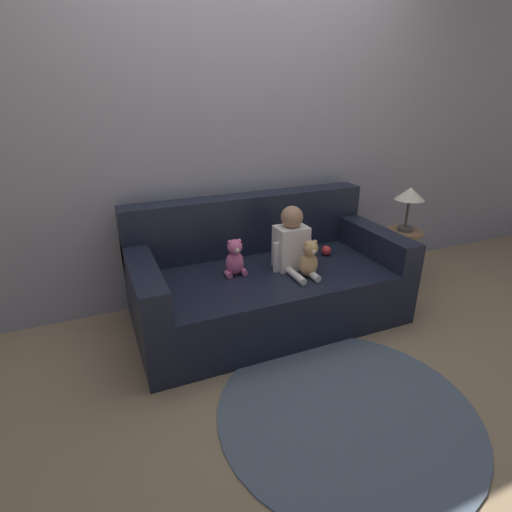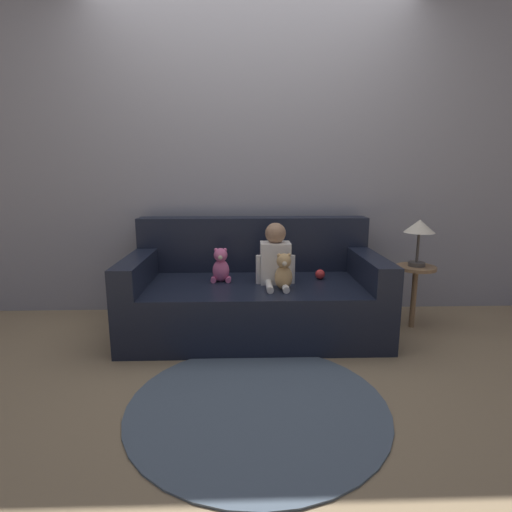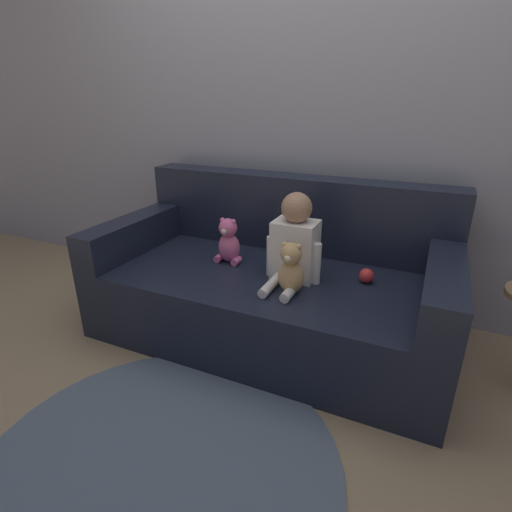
{
  "view_description": "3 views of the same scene",
  "coord_description": "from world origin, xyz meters",
  "views": [
    {
      "loc": [
        -1.04,
        -2.22,
        1.51
      ],
      "look_at": [
        -0.14,
        -0.11,
        0.55
      ],
      "focal_mm": 28.0,
      "sensor_mm": 36.0,
      "label": 1
    },
    {
      "loc": [
        -0.07,
        -2.78,
        1.15
      ],
      "look_at": [
        0.01,
        -0.11,
        0.59
      ],
      "focal_mm": 28.0,
      "sensor_mm": 36.0,
      "label": 2
    },
    {
      "loc": [
        0.73,
        -1.76,
        1.24
      ],
      "look_at": [
        -0.04,
        -0.08,
        0.48
      ],
      "focal_mm": 28.0,
      "sensor_mm": 36.0,
      "label": 3
    }
  ],
  "objects": [
    {
      "name": "ground_plane",
      "position": [
        0.0,
        0.0,
        0.0
      ],
      "size": [
        12.0,
        12.0,
        0.0
      ],
      "primitive_type": "plane",
      "color": "#9E8460"
    },
    {
      "name": "wall_back",
      "position": [
        0.0,
        0.54,
        1.3
      ],
      "size": [
        8.0,
        0.05,
        2.6
      ],
      "color": "#93939E",
      "rests_on": "ground_plane"
    },
    {
      "name": "couch",
      "position": [
        0.0,
        0.06,
        0.28
      ],
      "size": [
        1.81,
        0.91,
        0.81
      ],
      "color": "black",
      "rests_on": "ground_plane"
    },
    {
      "name": "person_baby",
      "position": [
        0.15,
        -0.04,
        0.56
      ],
      "size": [
        0.28,
        0.36,
        0.43
      ],
      "color": "white",
      "rests_on": "couch"
    },
    {
      "name": "teddy_bear_brown",
      "position": [
        0.19,
        -0.2,
        0.51
      ],
      "size": [
        0.12,
        0.11,
        0.25
      ],
      "color": "tan",
      "rests_on": "couch"
    },
    {
      "name": "plush_toy_side",
      "position": [
        -0.24,
        0.01,
        0.5
      ],
      "size": [
        0.15,
        0.11,
        0.25
      ],
      "color": "#DB6699",
      "rests_on": "couch"
    },
    {
      "name": "toy_ball",
      "position": [
        0.49,
        0.06,
        0.42
      ],
      "size": [
        0.07,
        0.07,
        0.07
      ],
      "color": "red",
      "rests_on": "couch"
    },
    {
      "name": "floor_rug",
      "position": [
        -0.01,
        -0.97,
        0.01
      ],
      "size": [
        1.31,
        1.31,
        0.01
      ],
      "color": "slate",
      "rests_on": "ground_plane"
    }
  ]
}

